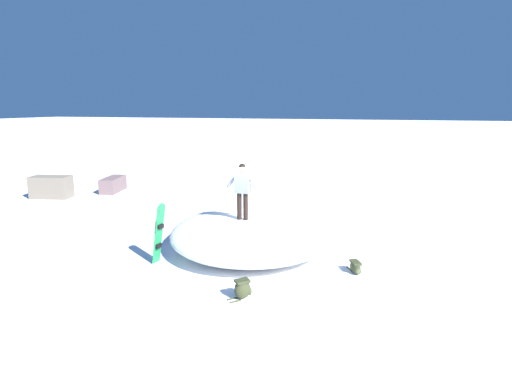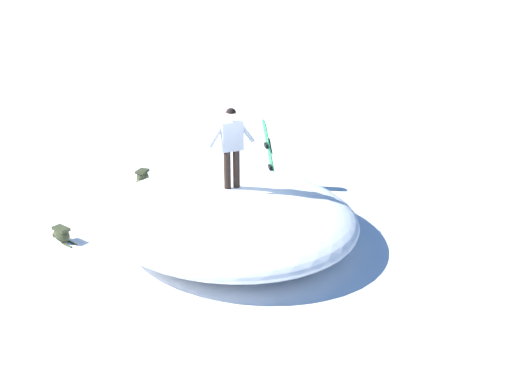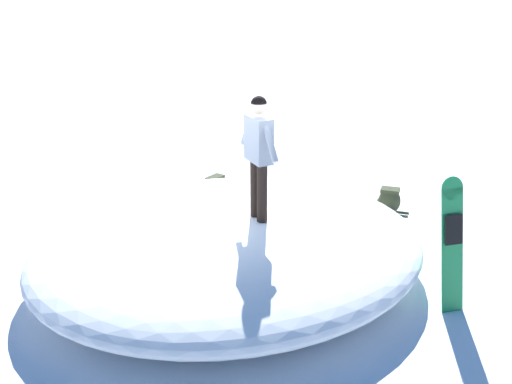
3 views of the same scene
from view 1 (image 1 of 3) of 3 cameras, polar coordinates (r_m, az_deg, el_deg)
The scene contains 7 objects.
ground at distance 12.74m, azimuth 1.49°, elevation -7.32°, with size 240.00×240.00×0.00m, color white.
snow_mound at distance 12.44m, azimuth -0.42°, elevation -5.59°, with size 5.60×4.98×0.91m, color white.
snowboarder_standing at distance 11.83m, azimuth -1.95°, elevation 0.78°, with size 1.01×0.23×1.68m.
snowboard_primary_upright at distance 11.22m, azimuth -13.58°, elevation -5.59°, with size 0.39×0.36×1.72m.
backpack_near at distance 10.88m, azimuth 13.91°, elevation -10.27°, with size 0.44×0.64×0.32m.
backpack_far at distance 9.24m, azimuth -1.90°, elevation -13.54°, with size 0.54×0.53×0.47m.
rock_outcrop at distance 21.22m, azimuth -24.22°, elevation 0.77°, with size 3.37×3.61×1.03m.
Camera 1 is at (-3.22, 11.58, 4.24)m, focal length 28.22 mm.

